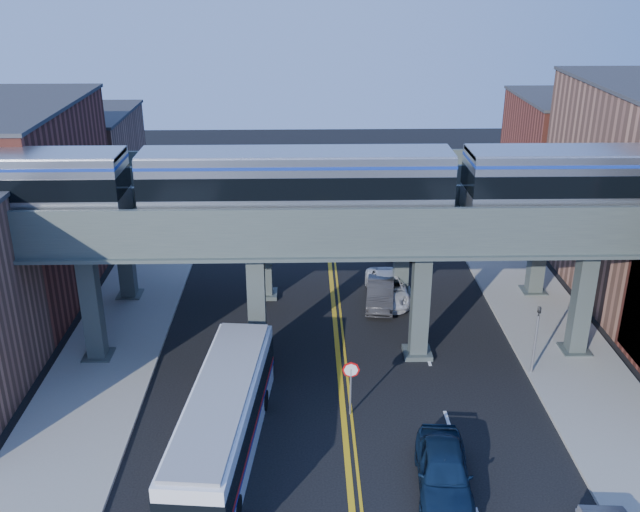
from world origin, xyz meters
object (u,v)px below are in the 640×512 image
Objects in this scene: stop_sign at (351,380)px; traffic_signal at (536,333)px; car_lane_c at (387,288)px; car_lane_a at (444,471)px; car_lane_d at (399,235)px; car_lane_b at (380,293)px; transit_train at (296,182)px; transit_bus at (223,422)px.

stop_sign is 0.64× the size of traffic_signal.
car_lane_a is at bearing -86.95° from car_lane_c.
traffic_signal is at bearing -78.48° from car_lane_d.
car_lane_a is at bearing -79.89° from car_lane_b.
transit_train is at bearing -126.58° from car_lane_c.
car_lane_c is (5.15, 6.47, -8.42)m from transit_train.
stop_sign is 0.53× the size of car_lane_a.
transit_bus is at bearing -153.77° from stop_sign.
transit_bus is 2.23× the size of car_lane_c.
stop_sign is 20.21m from car_lane_d.
car_lane_b is 0.85× the size of car_lane_c.
car_lane_b is at bearing -120.38° from car_lane_c.
car_lane_a is 0.84× the size of car_lane_d.
car_lane_b is 9.19m from car_lane_d.
car_lane_a is 0.97× the size of car_lane_c.
car_lane_c is (-0.32, 16.35, -0.13)m from car_lane_a.
transit_train is 14.00m from car_lane_a.
transit_train is at bearing 114.58° from stop_sign.
traffic_signal is at bearing -52.61° from car_lane_c.
stop_sign is at bearing 128.42° from car_lane_a.
traffic_signal is 0.36× the size of transit_bus.
stop_sign is 0.23× the size of transit_bus.
traffic_signal is (11.19, -2.00, -6.83)m from transit_train.
transit_train is 8.55× the size of car_lane_c.
transit_train reaches higher than car_lane_d.
transit_bus is (-2.94, -7.58, -7.65)m from transit_train.
car_lane_a is (-5.72, -7.88, -1.46)m from traffic_signal.
transit_train is 13.26m from traffic_signal.
car_lane_d is (-4.28, 16.66, -1.45)m from traffic_signal.
stop_sign is at bearing -95.37° from car_lane_b.
transit_train reaches higher than traffic_signal.
car_lane_a is at bearing -96.24° from car_lane_d.
transit_train is 8.85× the size of car_lane_a.
transit_bus is at bearing -112.58° from car_lane_b.
transit_train reaches higher than car_lane_b.
stop_sign is at bearing -58.19° from transit_bus.
stop_sign is 11.87m from car_lane_c.
car_lane_d reaches higher than car_lane_b.
traffic_signal reaches higher than transit_bus.
traffic_signal is 10.23m from car_lane_b.
traffic_signal is 10.52m from car_lane_c.
traffic_signal reaches higher than car_lane_a.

